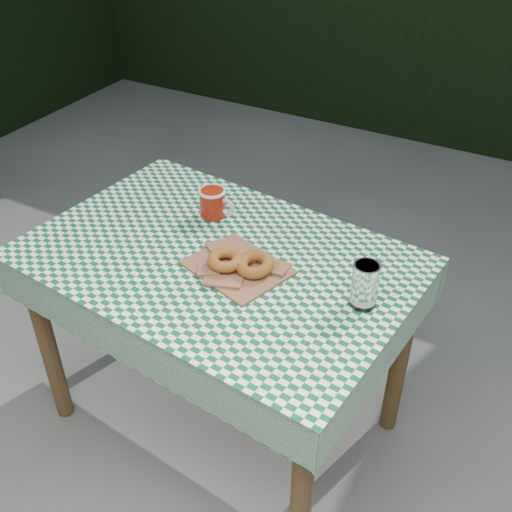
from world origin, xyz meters
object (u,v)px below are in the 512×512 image
at_px(coffee_mug, 213,203).
at_px(drinking_glass, 365,285).
at_px(table, 222,346).
at_px(paper_bag, 238,267).

xyz_separation_m(coffee_mug, drinking_glass, (0.61, -0.19, 0.02)).
height_order(table, coffee_mug, coffee_mug).
bearing_deg(drinking_glass, paper_bag, -176.14).
xyz_separation_m(table, coffee_mug, (-0.14, 0.19, 0.43)).
bearing_deg(table, paper_bag, -10.60).
bearing_deg(coffee_mug, table, -55.35).
bearing_deg(paper_bag, coffee_mug, 135.48).
relative_size(paper_bag, drinking_glass, 2.11).
distance_m(table, coffee_mug, 0.49).
bearing_deg(paper_bag, drinking_glass, 3.86).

